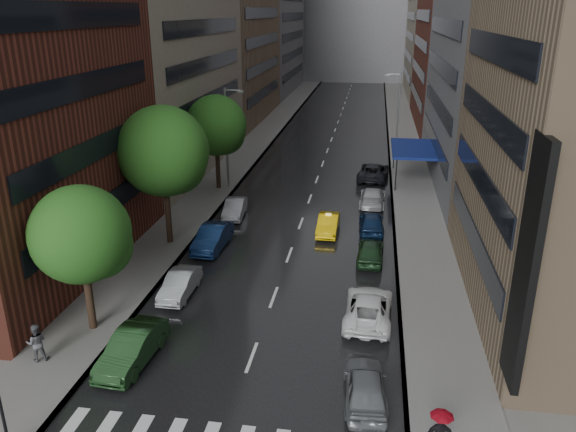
# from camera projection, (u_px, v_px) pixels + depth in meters

# --- Properties ---
(ground) EXTENTS (220.00, 220.00, 0.00)m
(ground) POSITION_uv_depth(u_px,v_px,m) (231.00, 414.00, 22.97)
(ground) COLOR gray
(ground) RESTS_ON ground
(road) EXTENTS (14.00, 140.00, 0.01)m
(road) POSITION_uv_depth(u_px,v_px,m) (330.00, 143.00, 69.33)
(road) COLOR black
(road) RESTS_ON ground
(sidewalk_left) EXTENTS (4.00, 140.00, 0.15)m
(sidewalk_left) POSITION_uv_depth(u_px,v_px,m) (259.00, 140.00, 70.58)
(sidewalk_left) COLOR gray
(sidewalk_left) RESTS_ON ground
(sidewalk_right) EXTENTS (4.00, 140.00, 0.15)m
(sidewalk_right) POSITION_uv_depth(u_px,v_px,m) (404.00, 145.00, 68.03)
(sidewalk_right) COLOR gray
(sidewalk_right) RESTS_ON ground
(buildings_left) EXTENTS (8.00, 108.00, 38.00)m
(buildings_left) POSITION_uv_depth(u_px,v_px,m) (225.00, 6.00, 74.06)
(buildings_left) COLOR maroon
(buildings_left) RESTS_ON ground
(buildings_right) EXTENTS (8.05, 109.10, 36.00)m
(buildings_right) POSITION_uv_depth(u_px,v_px,m) (461.00, 14.00, 68.20)
(buildings_right) COLOR #937A5B
(buildings_right) RESTS_ON ground
(building_far) EXTENTS (40.00, 14.00, 32.00)m
(building_far) POSITION_uv_depth(u_px,v_px,m) (357.00, 7.00, 126.83)
(building_far) COLOR slate
(building_far) RESTS_ON ground
(tree_near) EXTENTS (4.87, 4.87, 7.75)m
(tree_near) POSITION_uv_depth(u_px,v_px,m) (81.00, 235.00, 27.15)
(tree_near) COLOR #382619
(tree_near) RESTS_ON ground
(tree_mid) EXTENTS (6.11, 6.11, 9.74)m
(tree_mid) POSITION_uv_depth(u_px,v_px,m) (163.00, 151.00, 37.32)
(tree_mid) COLOR #382619
(tree_mid) RESTS_ON ground
(tree_far) EXTENTS (5.41, 5.41, 8.62)m
(tree_far) POSITION_uv_depth(u_px,v_px,m) (216.00, 126.00, 49.55)
(tree_far) COLOR #382619
(tree_far) RESTS_ON ground
(taxi) EXTENTS (1.51, 4.19, 1.37)m
(taxi) POSITION_uv_depth(u_px,v_px,m) (328.00, 224.00, 41.29)
(taxi) COLOR yellow
(taxi) RESTS_ON ground
(parked_cars_left) EXTENTS (1.98, 24.56, 1.60)m
(parked_cars_left) POSITION_uv_depth(u_px,v_px,m) (195.00, 262.00, 34.97)
(parked_cars_left) COLOR #1B3D1B
(parked_cars_left) RESTS_ON ground
(parked_cars_right) EXTENTS (3.19, 38.49, 1.59)m
(parked_cars_right) POSITION_uv_depth(u_px,v_px,m) (371.00, 227.00, 40.64)
(parked_cars_right) COLOR slate
(parked_cars_right) RESTS_ON ground
(ped_black_umbrella) EXTENTS (1.12, 1.03, 2.09)m
(ped_black_umbrella) POSITION_uv_depth(u_px,v_px,m) (36.00, 337.00, 25.83)
(ped_black_umbrella) COLOR #525357
(ped_black_umbrella) RESTS_ON sidewalk_left
(ped_red_umbrella) EXTENTS (1.07, 0.82, 2.01)m
(ped_red_umbrella) POSITION_uv_depth(u_px,v_px,m) (440.00, 430.00, 20.21)
(ped_red_umbrella) COLOR black
(ped_red_umbrella) RESTS_ON sidewalk_right
(traffic_light) EXTENTS (0.18, 0.15, 3.45)m
(traffic_light) POSITION_uv_depth(u_px,v_px,m) (0.00, 404.00, 20.15)
(traffic_light) COLOR black
(traffic_light) RESTS_ON sidewalk_left
(street_lamp_left) EXTENTS (1.74, 0.22, 9.00)m
(street_lamp_left) POSITION_uv_depth(u_px,v_px,m) (227.00, 136.00, 50.19)
(street_lamp_left) COLOR gray
(street_lamp_left) RESTS_ON sidewalk_left
(street_lamp_right) EXTENTS (1.74, 0.22, 9.00)m
(street_lamp_right) POSITION_uv_depth(u_px,v_px,m) (398.00, 112.00, 61.90)
(street_lamp_right) COLOR gray
(street_lamp_right) RESTS_ON sidewalk_right
(awning) EXTENTS (4.00, 8.00, 3.12)m
(awning) POSITION_uv_depth(u_px,v_px,m) (413.00, 149.00, 53.06)
(awning) COLOR navy
(awning) RESTS_ON sidewalk_right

